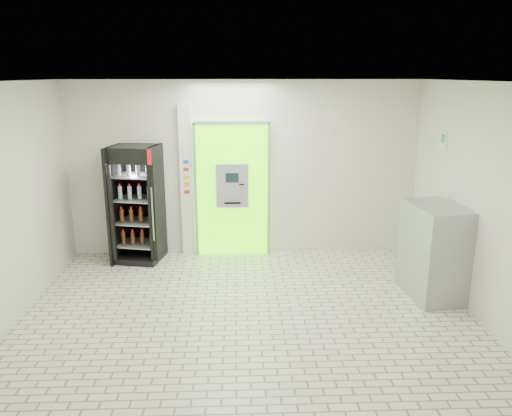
{
  "coord_description": "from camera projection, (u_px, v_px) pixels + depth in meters",
  "views": [
    {
      "loc": [
        -0.12,
        -5.97,
        3.08
      ],
      "look_at": [
        0.16,
        1.2,
        1.15
      ],
      "focal_mm": 35.0,
      "sensor_mm": 36.0,
      "label": 1
    }
  ],
  "objects": [
    {
      "name": "atm_assembly",
      "position": [
        232.0,
        189.0,
        8.58
      ],
      "size": [
        1.3,
        0.24,
        2.33
      ],
      "color": "#50FF00",
      "rests_on": "ground"
    },
    {
      "name": "pillar",
      "position": [
        187.0,
        181.0,
        8.55
      ],
      "size": [
        0.22,
        0.11,
        2.6
      ],
      "color": "silver",
      "rests_on": "ground"
    },
    {
      "name": "ground",
      "position": [
        247.0,
        316.0,
        6.56
      ],
      "size": [
        6.0,
        6.0,
        0.0
      ],
      "primitive_type": "plane",
      "color": "#BDB29C",
      "rests_on": "ground"
    },
    {
      "name": "beverage_cooler",
      "position": [
        137.0,
        206.0,
        8.35
      ],
      "size": [
        0.86,
        0.82,
        1.96
      ],
      "rotation": [
        0.0,
        0.0,
        -0.21
      ],
      "color": "black",
      "rests_on": "ground"
    },
    {
      "name": "exit_sign",
      "position": [
        444.0,
        140.0,
        7.47
      ],
      "size": [
        0.02,
        0.22,
        0.26
      ],
      "color": "white",
      "rests_on": "room_shell"
    },
    {
      "name": "steel_cabinet",
      "position": [
        434.0,
        251.0,
        7.03
      ],
      "size": [
        0.78,
        1.07,
        1.34
      ],
      "rotation": [
        0.0,
        0.0,
        0.11
      ],
      "color": "#97999E",
      "rests_on": "ground"
    },
    {
      "name": "room_shell",
      "position": [
        247.0,
        179.0,
        6.08
      ],
      "size": [
        6.0,
        6.0,
        6.0
      ],
      "color": "beige",
      "rests_on": "ground"
    }
  ]
}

